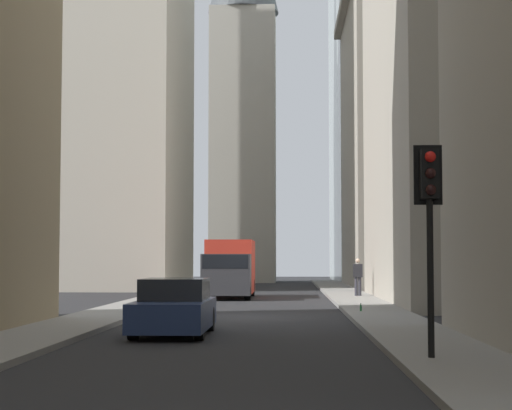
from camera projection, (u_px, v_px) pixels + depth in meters
name	position (u px, v px, depth m)	size (l,w,h in m)	color
ground_plane	(244.00, 317.00, 29.29)	(135.00, 135.00, 0.00)	#262628
sidewalk_right	(109.00, 314.00, 29.46)	(90.00, 2.20, 0.14)	gray
sidewalk_left	(380.00, 315.00, 29.13)	(90.00, 2.20, 0.14)	gray
building_left_far	(421.00, 129.00, 60.65)	(16.43, 10.50, 21.57)	#A8A091
building_right_far	(108.00, 38.00, 59.43)	(15.16, 10.50, 33.43)	beige
church_spire	(243.00, 62.00, 74.35)	(5.91, 5.91, 35.28)	#B7B2A5
delivery_truck	(230.00, 268.00, 43.38)	(6.46, 2.25, 2.84)	red
sedan_navy	(174.00, 309.00, 22.23)	(4.30, 1.78, 1.42)	navy
traffic_light_foreground	(430.00, 200.00, 16.05)	(0.43, 0.52, 3.86)	black
pedestrian	(358.00, 275.00, 42.88)	(0.26, 0.44, 1.80)	#33333D
discarded_bottle	(361.00, 308.00, 30.03)	(0.07, 0.07, 0.27)	#236033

